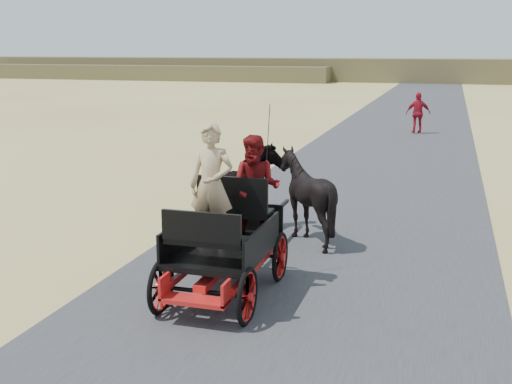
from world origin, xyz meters
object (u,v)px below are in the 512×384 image
(pedestrian, at_px, (418,113))
(horse_right, at_px, (306,196))
(carriage, at_px, (224,271))
(horse_left, at_px, (250,193))

(pedestrian, bearing_deg, horse_right, 73.78)
(carriage, bearing_deg, horse_right, 79.61)
(horse_left, xyz_separation_m, horse_right, (1.10, 0.00, 0.00))
(horse_left, distance_m, horse_right, 1.10)
(carriage, relative_size, horse_right, 1.41)
(horse_right, height_order, pedestrian, pedestrian)
(carriage, distance_m, horse_left, 3.09)
(carriage, relative_size, horse_left, 1.20)
(carriage, height_order, horse_right, horse_right)
(carriage, relative_size, pedestrian, 1.39)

